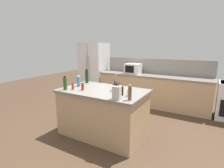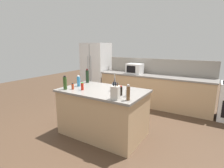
% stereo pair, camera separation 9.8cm
% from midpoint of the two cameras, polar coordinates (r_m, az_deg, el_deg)
% --- Properties ---
extents(ground_plane, '(14.00, 14.00, 0.00)m').
position_cam_midpoint_polar(ground_plane, '(3.81, -2.11, -15.71)').
color(ground_plane, '#473323').
extents(back_counter_run, '(3.32, 0.66, 0.94)m').
position_cam_midpoint_polar(back_counter_run, '(5.39, 13.71, -2.10)').
color(back_counter_run, tan).
rests_on(back_counter_run, ground_plane).
extents(wall_backsplash, '(3.28, 0.03, 0.46)m').
position_cam_midpoint_polar(wall_backsplash, '(5.56, 15.11, 5.60)').
color(wall_backsplash, gray).
rests_on(wall_backsplash, back_counter_run).
extents(kitchen_island, '(1.69, 1.04, 0.94)m').
position_cam_midpoint_polar(kitchen_island, '(3.61, -2.17, -9.10)').
color(kitchen_island, tan).
rests_on(kitchen_island, ground_plane).
extents(refrigerator, '(0.89, 0.75, 1.88)m').
position_cam_midpoint_polar(refrigerator, '(6.32, -4.78, 4.67)').
color(refrigerator, white).
rests_on(refrigerator, ground_plane).
extents(microwave, '(0.46, 0.39, 0.30)m').
position_cam_midpoint_polar(microwave, '(5.48, 7.95, 5.00)').
color(microwave, white).
rests_on(microwave, back_counter_run).
extents(knife_block, '(0.14, 0.11, 0.29)m').
position_cam_midpoint_polar(knife_block, '(2.83, 2.08, -2.83)').
color(knife_block, beige).
rests_on(knife_block, kitchen_island).
extents(utensil_crock, '(0.12, 0.12, 0.32)m').
position_cam_midpoint_polar(utensil_crock, '(3.39, 1.89, -0.77)').
color(utensil_crock, '#333D4C').
rests_on(utensil_crock, kitchen_island).
extents(pepper_grinder, '(0.06, 0.06, 0.26)m').
position_cam_midpoint_polar(pepper_grinder, '(2.80, 6.31, -2.91)').
color(pepper_grinder, brown).
rests_on(pepper_grinder, kitchen_island).
extents(olive_oil_bottle, '(0.07, 0.07, 0.28)m').
position_cam_midpoint_polar(olive_oil_bottle, '(3.57, -14.33, 0.32)').
color(olive_oil_bottle, '#2D4C1E').
rests_on(olive_oil_bottle, kitchen_island).
extents(wine_bottle, '(0.07, 0.07, 0.33)m').
position_cam_midpoint_polar(wine_bottle, '(4.12, -7.40, 2.55)').
color(wine_bottle, black).
rests_on(wine_bottle, kitchen_island).
extents(hot_sauce_bottle, '(0.06, 0.06, 0.15)m').
position_cam_midpoint_polar(hot_sauce_bottle, '(3.47, -8.89, -0.80)').
color(hot_sauce_bottle, red).
rests_on(hot_sauce_bottle, kitchen_island).
extents(dish_soap_bottle, '(0.07, 0.07, 0.23)m').
position_cam_midpoint_polar(dish_soap_bottle, '(3.80, -10.13, 0.91)').
color(dish_soap_bottle, '#3384BC').
rests_on(dish_soap_bottle, kitchen_island).
extents(salt_shaker, '(0.05, 0.05, 0.13)m').
position_cam_midpoint_polar(salt_shaker, '(3.01, 5.82, -2.95)').
color(salt_shaker, silver).
rests_on(salt_shaker, kitchen_island).
extents(spice_jar_paprika, '(0.05, 0.05, 0.12)m').
position_cam_midpoint_polar(spice_jar_paprika, '(3.56, -11.95, -0.80)').
color(spice_jar_paprika, '#B73D1E').
rests_on(spice_jar_paprika, kitchen_island).
extents(soy_sauce_bottle, '(0.05, 0.05, 0.17)m').
position_cam_midpoint_polar(soy_sauce_bottle, '(3.06, 3.83, -2.27)').
color(soy_sauce_bottle, black).
rests_on(soy_sauce_bottle, kitchen_island).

